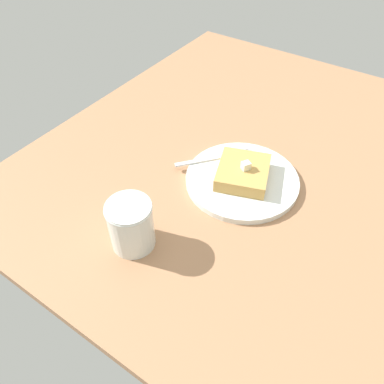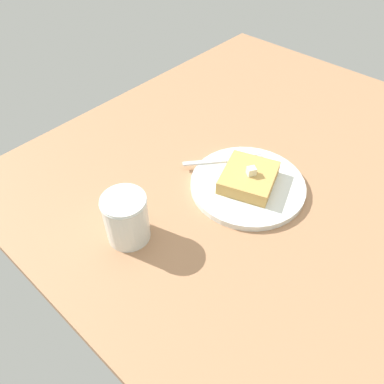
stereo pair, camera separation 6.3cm
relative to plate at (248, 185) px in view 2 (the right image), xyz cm
name	(u,v)px [view 2 (the right image)]	position (x,y,z in cm)	size (l,w,h in cm)	color
table_surface	(290,176)	(-4.00, -9.05, -1.65)	(94.35, 94.35, 1.93)	#A2734F
plate	(248,185)	(0.00, 0.00, 0.00)	(21.35, 21.35, 1.22)	silver
toast_slice_center	(249,178)	(0.00, 0.00, 1.84)	(9.20, 10.14, 2.63)	tan
butter_pat_primary	(251,171)	(-0.49, 0.26, 3.90)	(1.50, 1.35, 1.50)	#F3EDC7
fork	(228,160)	(6.60, -2.45, 0.71)	(11.45, 13.12, 0.36)	silver
syrup_jar	(127,220)	(7.80, 22.42, 3.29)	(7.32, 7.32, 8.67)	#42200D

